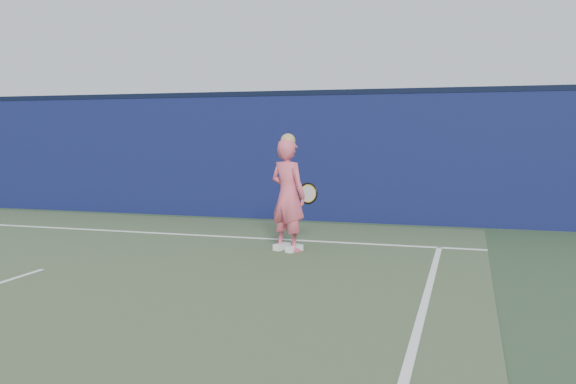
% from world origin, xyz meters
% --- Properties ---
extents(backstop_wall, '(24.00, 0.40, 2.50)m').
position_xyz_m(backstop_wall, '(0.00, 6.50, 1.25)').
color(backstop_wall, '#0D163B').
rests_on(backstop_wall, ground).
extents(wall_cap, '(24.00, 0.42, 0.10)m').
position_xyz_m(wall_cap, '(0.00, 6.50, 2.55)').
color(wall_cap, black).
rests_on(wall_cap, backstop_wall).
extents(player, '(0.72, 0.61, 1.75)m').
position_xyz_m(player, '(2.65, 3.14, 0.84)').
color(player, '#E1576E').
rests_on(player, ground).
extents(racket, '(0.57, 0.34, 0.34)m').
position_xyz_m(racket, '(2.83, 3.51, 0.83)').
color(racket, black).
rests_on(racket, ground).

